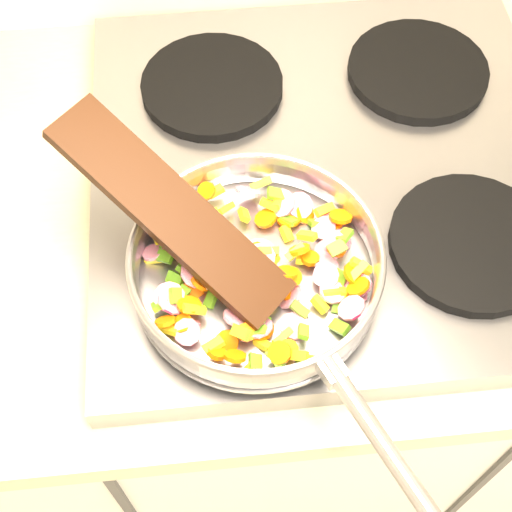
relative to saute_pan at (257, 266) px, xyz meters
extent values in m
cube|color=#939399|center=(0.11, 0.17, -0.07)|extent=(0.60, 0.60, 0.04)
cylinder|color=black|center=(-0.03, 0.03, -0.04)|extent=(0.19, 0.19, 0.02)
cylinder|color=black|center=(0.25, 0.03, -0.04)|extent=(0.19, 0.19, 0.02)
cylinder|color=black|center=(-0.03, 0.31, -0.04)|extent=(0.19, 0.19, 0.02)
cylinder|color=black|center=(0.25, 0.31, -0.04)|extent=(0.19, 0.19, 0.02)
cylinder|color=#9E9EA5|center=(0.00, 0.00, -0.03)|extent=(0.27, 0.27, 0.01)
torus|color=#9E9EA5|center=(0.00, 0.00, 0.00)|extent=(0.31, 0.31, 0.05)
torus|color=#9E9EA5|center=(0.00, 0.00, 0.02)|extent=(0.27, 0.27, 0.01)
cylinder|color=#9E9EA5|center=(0.09, -0.21, 0.01)|extent=(0.09, 0.18, 0.02)
cube|color=#9E9EA5|center=(0.06, -0.13, 0.01)|extent=(0.03, 0.04, 0.02)
cube|color=#508D1A|center=(0.08, 0.06, -0.02)|extent=(0.02, 0.02, 0.02)
cylinder|color=#BC1247|center=(-0.08, -0.07, -0.01)|extent=(0.04, 0.04, 0.02)
cylinder|color=#BC1247|center=(-0.09, -0.03, 0.00)|extent=(0.03, 0.04, 0.03)
cube|color=#508D1A|center=(0.04, -0.05, -0.01)|extent=(0.02, 0.02, 0.01)
cube|color=yellow|center=(0.11, -0.01, 0.00)|extent=(0.03, 0.02, 0.02)
cylinder|color=#E65D05|center=(0.03, -0.03, -0.02)|extent=(0.02, 0.02, 0.01)
cylinder|color=#BC1247|center=(0.09, -0.06, 0.00)|extent=(0.03, 0.04, 0.03)
cylinder|color=#BC1247|center=(0.10, -0.03, -0.02)|extent=(0.05, 0.05, 0.01)
cylinder|color=#E65D05|center=(-0.05, -0.09, 0.00)|extent=(0.03, 0.03, 0.02)
cube|color=yellow|center=(0.02, 0.12, -0.01)|extent=(0.03, 0.02, 0.01)
cylinder|color=#E65D05|center=(-0.03, -0.10, 0.00)|extent=(0.03, 0.03, 0.02)
cube|color=yellow|center=(0.08, -0.03, -0.01)|extent=(0.02, 0.01, 0.02)
cylinder|color=#BC1247|center=(0.03, -0.03, -0.02)|extent=(0.04, 0.04, 0.02)
cylinder|color=#BC1247|center=(0.01, 0.01, -0.02)|extent=(0.03, 0.04, 0.02)
cylinder|color=#BC1247|center=(0.10, 0.03, -0.02)|extent=(0.03, 0.04, 0.02)
cube|color=yellow|center=(0.00, -0.08, -0.02)|extent=(0.02, 0.02, 0.02)
cylinder|color=#BC1247|center=(-0.01, -0.03, -0.02)|extent=(0.03, 0.03, 0.01)
cube|color=yellow|center=(0.04, 0.08, -0.02)|extent=(0.03, 0.02, 0.02)
cylinder|color=#BC1247|center=(0.04, 0.08, -0.01)|extent=(0.04, 0.05, 0.02)
cube|color=yellow|center=(-0.01, 0.08, -0.01)|extent=(0.01, 0.02, 0.02)
cylinder|color=#BC1247|center=(0.09, 0.06, -0.02)|extent=(0.05, 0.04, 0.02)
cube|color=yellow|center=(0.03, 0.08, -0.02)|extent=(0.01, 0.02, 0.01)
cylinder|color=#E65D05|center=(-0.05, 0.09, -0.02)|extent=(0.03, 0.03, 0.02)
cube|color=#508D1A|center=(-0.09, -0.03, 0.00)|extent=(0.01, 0.02, 0.02)
cylinder|color=#BC1247|center=(-0.07, 0.00, 0.00)|extent=(0.04, 0.04, 0.02)
cube|color=yellow|center=(0.03, -0.10, 0.00)|extent=(0.02, 0.02, 0.02)
cube|color=yellow|center=(-0.09, 0.08, 0.00)|extent=(0.02, 0.02, 0.02)
cylinder|color=#BC1247|center=(-0.11, 0.04, -0.01)|extent=(0.04, 0.04, 0.01)
cylinder|color=#BC1247|center=(0.08, -0.03, -0.01)|extent=(0.04, 0.04, 0.01)
cylinder|color=#BC1247|center=(0.01, 0.02, -0.01)|extent=(0.04, 0.04, 0.02)
cylinder|color=#BC1247|center=(-0.06, 0.00, 0.00)|extent=(0.04, 0.04, 0.01)
cube|color=yellow|center=(0.05, 0.02, -0.02)|extent=(0.01, 0.03, 0.02)
cube|color=yellow|center=(0.08, 0.07, -0.01)|extent=(0.03, 0.02, 0.02)
cube|color=#508D1A|center=(-0.05, -0.02, -0.02)|extent=(0.02, 0.02, 0.02)
cube|color=#508D1A|center=(-0.02, 0.04, -0.01)|extent=(0.02, 0.02, 0.02)
cylinder|color=#E65D05|center=(-0.07, -0.04, 0.00)|extent=(0.03, 0.03, 0.02)
cylinder|color=#E65D05|center=(-0.08, -0.06, -0.01)|extent=(0.03, 0.03, 0.01)
cube|color=#508D1A|center=(0.00, -0.02, 0.00)|extent=(0.02, 0.02, 0.01)
cube|color=#508D1A|center=(0.09, 0.02, 0.00)|extent=(0.02, 0.02, 0.01)
cube|color=#508D1A|center=(-0.08, -0.02, -0.01)|extent=(0.02, 0.03, 0.01)
cube|color=yellow|center=(0.09, 0.06, -0.02)|extent=(0.02, 0.01, 0.02)
cube|color=yellow|center=(-0.03, -0.03, 0.00)|extent=(0.02, 0.02, 0.01)
cylinder|color=#E65D05|center=(0.06, 0.01, -0.01)|extent=(0.03, 0.03, 0.01)
cylinder|color=#BC1247|center=(0.00, 0.10, 0.00)|extent=(0.03, 0.03, 0.03)
cube|color=yellow|center=(0.03, 0.09, -0.01)|extent=(0.02, 0.03, 0.01)
cube|color=#508D1A|center=(0.08, -0.07, -0.01)|extent=(0.02, 0.02, 0.02)
cube|color=yellow|center=(-0.10, -0.06, -0.01)|extent=(0.03, 0.02, 0.01)
cube|color=yellow|center=(0.01, 0.02, -0.02)|extent=(0.02, 0.03, 0.01)
cylinder|color=#BC1247|center=(0.03, -0.06, -0.02)|extent=(0.04, 0.04, 0.01)
cube|color=#508D1A|center=(-0.06, 0.03, -0.01)|extent=(0.02, 0.02, 0.02)
cube|color=#508D1A|center=(-0.08, 0.01, -0.01)|extent=(0.02, 0.03, 0.02)
cube|color=yellow|center=(-0.09, -0.03, -0.02)|extent=(0.02, 0.02, 0.01)
cylinder|color=#E65D05|center=(-0.05, 0.00, -0.02)|extent=(0.03, 0.03, 0.02)
cylinder|color=#BC1247|center=(-0.01, -0.07, -0.01)|extent=(0.04, 0.04, 0.02)
cube|color=yellow|center=(0.02, 0.08, -0.01)|extent=(0.02, 0.02, 0.01)
cube|color=yellow|center=(-0.07, -0.05, 0.00)|extent=(0.03, 0.01, 0.02)
cylinder|color=#E65D05|center=(0.05, 0.02, 0.00)|extent=(0.03, 0.02, 0.02)
cylinder|color=#BC1247|center=(0.09, 0.06, -0.02)|extent=(0.04, 0.05, 0.03)
cube|color=yellow|center=(-0.05, 0.00, 0.00)|extent=(0.01, 0.03, 0.01)
cube|color=#508D1A|center=(-0.05, 0.07, 0.00)|extent=(0.02, 0.02, 0.02)
cylinder|color=#E65D05|center=(-0.04, -0.07, -0.02)|extent=(0.04, 0.03, 0.02)
cube|color=#508D1A|center=(-0.10, 0.03, -0.01)|extent=(0.02, 0.02, 0.01)
cube|color=yellow|center=(-0.05, -0.09, 0.00)|extent=(0.02, 0.02, 0.01)
cube|color=#508D1A|center=(-0.03, 0.06, -0.01)|extent=(0.02, 0.02, 0.01)
cylinder|color=#E65D05|center=(-0.02, 0.04, -0.02)|extent=(0.03, 0.03, 0.02)
cube|color=yellow|center=(-0.11, 0.03, -0.02)|extent=(0.02, 0.01, 0.01)
cylinder|color=#E65D05|center=(0.10, -0.01, -0.01)|extent=(0.03, 0.04, 0.02)
cube|color=yellow|center=(0.11, -0.01, 0.00)|extent=(0.03, 0.02, 0.02)
cube|color=#508D1A|center=(0.01, -0.11, -0.01)|extent=(0.02, 0.02, 0.01)
cylinder|color=#E65D05|center=(0.10, -0.04, -0.02)|extent=(0.03, 0.03, 0.02)
cube|color=yellow|center=(0.02, 0.01, -0.02)|extent=(0.02, 0.02, 0.02)
cube|color=#508D1A|center=(0.10, 0.03, 0.00)|extent=(0.02, 0.02, 0.01)
cube|color=#508D1A|center=(-0.01, -0.10, -0.02)|extent=(0.02, 0.02, 0.01)
cylinder|color=#BC1247|center=(0.08, 0.01, -0.02)|extent=(0.03, 0.04, 0.02)
cylinder|color=#E65D05|center=(0.06, 0.08, -0.02)|extent=(0.03, 0.03, 0.03)
cylinder|color=#E65D05|center=(0.03, -0.01, 0.00)|extent=(0.03, 0.03, 0.02)
cylinder|color=#BC1247|center=(0.06, 0.08, -0.01)|extent=(0.04, 0.04, 0.03)
cylinder|color=#E65D05|center=(-0.02, -0.07, -0.01)|extent=(0.03, 0.03, 0.01)
cylinder|color=#E65D05|center=(-0.02, -0.05, -0.02)|extent=(0.03, 0.02, 0.02)
cube|color=yellow|center=(-0.03, -0.04, -0.01)|extent=(0.02, 0.02, 0.01)
cube|color=yellow|center=(0.01, 0.02, 0.00)|extent=(0.02, 0.01, 0.01)
cylinder|color=#E65D05|center=(-0.06, -0.01, 0.00)|extent=(0.02, 0.03, 0.03)
cylinder|color=#E65D05|center=(0.02, -0.10, -0.01)|extent=(0.03, 0.02, 0.02)
cylinder|color=#E65D05|center=(0.10, 0.06, 0.00)|extent=(0.03, 0.03, 0.02)
cube|color=#508D1A|center=(-0.03, -0.03, -0.01)|extent=(0.02, 0.02, 0.02)
cylinder|color=#E65D05|center=(0.10, -0.03, 0.00)|extent=(0.03, 0.03, 0.03)
cube|color=#508D1A|center=(0.04, -0.10, -0.02)|extent=(0.02, 0.02, 0.01)
cube|color=yellow|center=(-0.08, 0.01, -0.02)|extent=(0.03, 0.02, 0.01)
cube|color=yellow|center=(-0.09, 0.05, -0.01)|extent=(0.02, 0.02, 0.02)
cube|color=yellow|center=(0.09, -0.03, -0.02)|extent=(0.02, 0.01, 0.02)
cylinder|color=#BC1247|center=(0.09, 0.02, 0.00)|extent=(0.03, 0.03, 0.02)
cylinder|color=#E65D05|center=(0.01, 0.02, -0.01)|extent=(0.03, 0.03, 0.02)
cylinder|color=#E65D05|center=(-0.03, 0.05, -0.01)|extent=(0.03, 0.03, 0.02)
cube|color=#508D1A|center=(-0.01, -0.07, -0.01)|extent=(0.02, 0.01, 0.01)
cylinder|color=#BC1247|center=(-0.08, -0.05, -0.02)|extent=(0.04, 0.04, 0.03)
cube|color=yellow|center=(-0.03, 0.08, -0.01)|extent=(0.02, 0.02, 0.02)
cube|color=yellow|center=(-0.06, 0.04, 0.00)|extent=(0.02, 0.03, 0.01)
cube|color=yellow|center=(0.04, 0.02, 0.00)|extent=(0.03, 0.02, 0.02)
cube|color=yellow|center=(0.04, 0.05, -0.02)|extent=(0.02, 0.02, 0.02)
cube|color=#508D1A|center=(-0.11, -0.03, -0.01)|extent=(0.02, 0.02, 0.02)
cylinder|color=#BC1247|center=(-0.02, 0.03, -0.02)|extent=(0.03, 0.03, 0.02)
cylinder|color=#E65D05|center=(0.04, 0.07, -0.02)|extent=(0.04, 0.04, 0.02)
cylinder|color=#BC1247|center=(-0.02, -0.06, -0.01)|extent=(0.03, 0.03, 0.01)
cube|color=yellow|center=(-0.06, 0.08, 0.00)|extent=(0.01, 0.03, 0.02)
cylinder|color=#E65D05|center=(0.09, 0.03, -0.02)|extent=(0.03, 0.03, 0.01)
cylinder|color=#E65D05|center=(-0.05, 0.11, 0.00)|extent=(0.03, 0.03, 0.02)
cube|color=yellow|center=(0.06, -0.05, -0.01)|extent=(0.02, 0.02, 0.02)
cylinder|color=#BC1247|center=(0.11, -0.03, -0.01)|extent=(0.04, 0.04, 0.02)
cube|color=yellow|center=(0.06, 0.04, 0.00)|extent=(0.02, 0.02, 0.02)
cube|color=yellow|center=(-0.01, -0.11, -0.02)|extent=(0.02, 0.02, 0.01)
cylinder|color=#E65D05|center=(-0.07, -0.01, -0.02)|extent=(0.03, 0.03, 0.03)
cube|color=#508D1A|center=(0.00, -0.06, -0.01)|extent=(0.02, 0.02, 0.02)
cylinder|color=#BC1247|center=(-0.10, -0.03, 0.00)|extent=(0.04, 0.04, 0.01)
cube|color=#508D1A|center=(0.04, -0.08, -0.01)|extent=(0.01, 0.02, 0.02)
cube|color=#508D1A|center=(-0.06, 0.07, -0.01)|extent=(0.02, 0.01, 0.01)
cylinder|color=#BC1247|center=(0.07, -0.01, -0.01)|extent=(0.04, 0.04, 0.02)
cylinder|color=#E65D05|center=(-0.08, 0.05, -0.01)|extent=(0.03, 0.03, 0.02)
cube|color=#508D1A|center=(0.08, -0.04, -0.02)|extent=(0.02, 0.03, 0.02)
cube|color=#508D1A|center=(0.03, 0.09, 0.00)|extent=(0.02, 0.01, 0.01)
cube|color=#508D1A|center=(-0.04, 0.02, -0.01)|extent=(0.02, 0.02, 0.01)
cylinder|color=#BC1247|center=(-0.09, 0.07, -0.01)|extent=(0.03, 0.03, 0.02)
cylinder|color=#E65D05|center=(0.00, -0.07, -0.02)|extent=(0.04, 0.04, 0.02)
cube|color=yellow|center=(0.02, -0.08, 0.00)|extent=(0.02, 0.02, 0.01)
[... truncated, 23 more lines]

